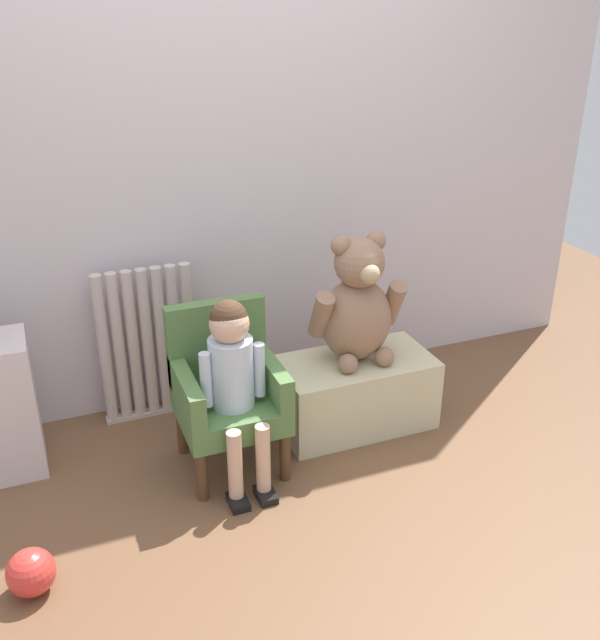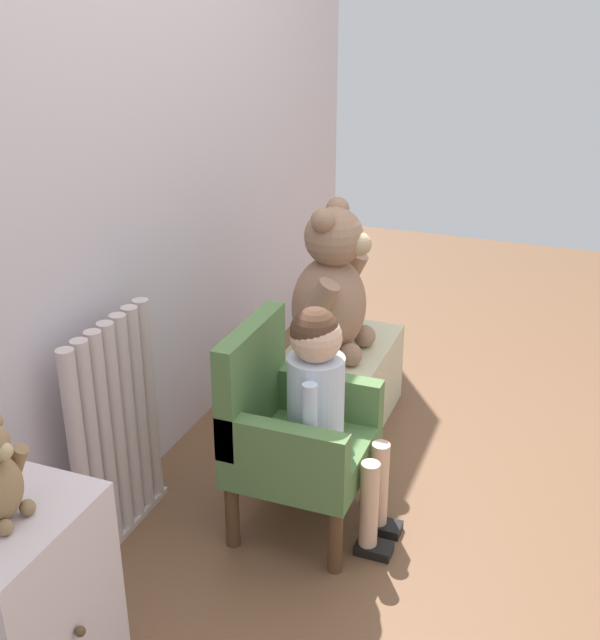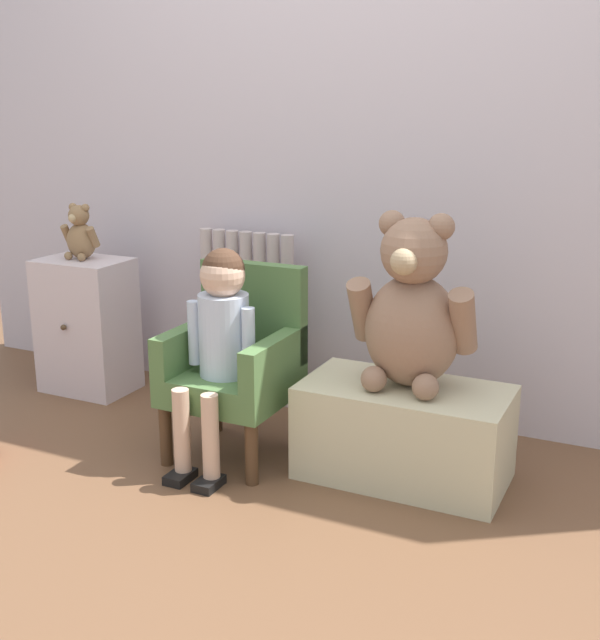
{
  "view_description": "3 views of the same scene",
  "coord_description": "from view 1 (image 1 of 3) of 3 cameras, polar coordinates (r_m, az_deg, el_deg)",
  "views": [
    {
      "loc": [
        -0.83,
        -1.85,
        1.77
      ],
      "look_at": [
        0.11,
        0.5,
        0.59
      ],
      "focal_mm": 40.0,
      "sensor_mm": 36.0,
      "label": 1
    },
    {
      "loc": [
        -2.14,
        -0.26,
        1.61
      ],
      "look_at": [
        0.02,
        0.57,
        0.6
      ],
      "focal_mm": 45.0,
      "sensor_mm": 36.0,
      "label": 2
    },
    {
      "loc": [
        1.15,
        -1.77,
        1.22
      ],
      "look_at": [
        0.06,
        0.5,
        0.52
      ],
      "focal_mm": 45.0,
      "sensor_mm": 36.0,
      "label": 3
    }
  ],
  "objects": [
    {
      "name": "low_bench",
      "position": [
        3.17,
        4.41,
        -5.77
      ],
      "size": [
        0.67,
        0.36,
        0.32
      ],
      "primitive_type": "cube",
      "color": "beige",
      "rests_on": "ground_plane"
    },
    {
      "name": "child_figure",
      "position": [
        2.68,
        -5.38,
        -3.76
      ],
      "size": [
        0.25,
        0.35,
        0.75
      ],
      "color": "silver",
      "rests_on": "ground_plane"
    },
    {
      "name": "child_armchair",
      "position": [
        2.85,
        -5.89,
        -5.45
      ],
      "size": [
        0.4,
        0.39,
        0.66
      ],
      "color": "#4E733D",
      "rests_on": "ground_plane"
    },
    {
      "name": "radiator",
      "position": [
        3.2,
        -12.08,
        -1.97
      ],
      "size": [
        0.43,
        0.05,
        0.71
      ],
      "color": "beige",
      "rests_on": "ground_plane"
    },
    {
      "name": "toy_ball",
      "position": [
        2.57,
        -20.72,
        -18.36
      ],
      "size": [
        0.16,
        0.16,
        0.16
      ],
      "primitive_type": "sphere",
      "color": "red",
      "rests_on": "ground_plane"
    },
    {
      "name": "ground_plane",
      "position": [
        2.7,
        1.88,
        -16.19
      ],
      "size": [
        6.0,
        6.0,
        0.0
      ],
      "primitive_type": "plane",
      "color": "brown"
    },
    {
      "name": "back_wall",
      "position": [
        3.13,
        -6.17,
        14.3
      ],
      "size": [
        3.8,
        0.05,
        2.4
      ],
      "primitive_type": "cube",
      "color": "silver",
      "rests_on": "ground_plane"
    },
    {
      "name": "large_teddy_bear",
      "position": [
        3.0,
        4.59,
        1.14
      ],
      "size": [
        0.41,
        0.29,
        0.56
      ],
      "color": "#916D54",
      "rests_on": "low_bench"
    }
  ]
}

